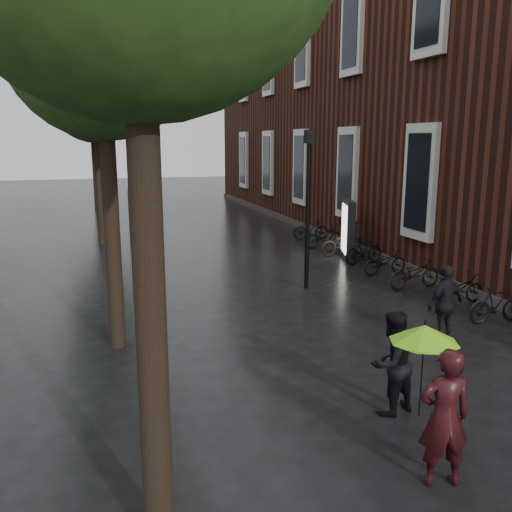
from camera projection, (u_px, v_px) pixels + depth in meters
name	position (u px, v px, depth m)	size (l,w,h in m)	color
brick_building	(407.00, 104.00, 26.11)	(10.20, 33.20, 12.00)	#38160F
street_trees	(97.00, 79.00, 18.53)	(4.33, 34.03, 8.91)	black
person_burgundy	(444.00, 418.00, 6.73)	(0.67, 0.44, 1.83)	black
person_black	(391.00, 363.00, 8.55)	(0.83, 0.64, 1.70)	black
lime_umbrella	(424.00, 334.00, 7.40)	(0.96, 0.96, 1.42)	black
pedestrian_walking	(445.00, 304.00, 11.53)	(1.02, 0.42, 1.73)	black
parked_bicycles	(384.00, 259.00, 17.71)	(1.99, 13.93, 1.02)	black
ad_lightbox	(348.00, 230.00, 19.83)	(0.32, 1.42, 2.14)	black
lamp_post	(308.00, 194.00, 15.47)	(0.24, 0.24, 4.57)	black
cycle_sign	(130.00, 206.00, 22.60)	(0.13, 0.44, 2.42)	#262628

